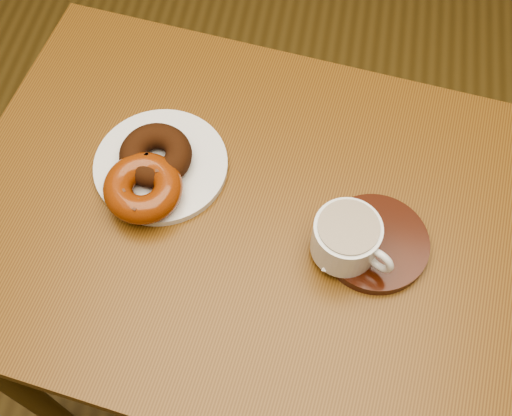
% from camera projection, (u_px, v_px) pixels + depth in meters
% --- Properties ---
extents(ground, '(6.00, 6.00, 0.00)m').
position_uv_depth(ground, '(164.00, 308.00, 1.78)').
color(ground, brown).
rests_on(ground, ground).
extents(cafe_table, '(0.96, 0.77, 0.83)m').
position_uv_depth(cafe_table, '(245.00, 249.00, 1.10)').
color(cafe_table, brown).
rests_on(cafe_table, ground).
extents(donut_plate, '(0.24, 0.24, 0.01)m').
position_uv_depth(donut_plate, '(161.00, 165.00, 1.02)').
color(donut_plate, silver).
rests_on(donut_plate, cafe_table).
extents(donut_cinnamon, '(0.15, 0.15, 0.04)m').
position_uv_depth(donut_cinnamon, '(156.00, 155.00, 0.99)').
color(donut_cinnamon, '#32170A').
rests_on(donut_cinnamon, donut_plate).
extents(donut_caramel, '(0.16, 0.16, 0.04)m').
position_uv_depth(donut_caramel, '(143.00, 188.00, 0.96)').
color(donut_caramel, maroon).
rests_on(donut_caramel, donut_plate).
extents(saucer, '(0.20, 0.20, 0.02)m').
position_uv_depth(saucer, '(375.00, 243.00, 0.95)').
color(saucer, black).
rests_on(saucer, cafe_table).
extents(coffee_cup, '(0.12, 0.10, 0.07)m').
position_uv_depth(coffee_cup, '(347.00, 238.00, 0.90)').
color(coffee_cup, silver).
rests_on(coffee_cup, saucer).
extents(teaspoon, '(0.03, 0.11, 0.01)m').
position_uv_depth(teaspoon, '(340.00, 224.00, 0.95)').
color(teaspoon, silver).
rests_on(teaspoon, saucer).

